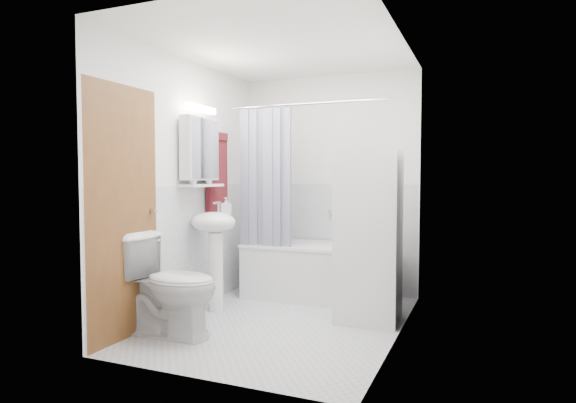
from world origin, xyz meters
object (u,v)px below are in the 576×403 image
at_px(bathtub, 317,268).
at_px(washer_dryer, 369,235).
at_px(sink, 214,238).
at_px(toilet, 169,285).

xyz_separation_m(bathtub, washer_dryer, (0.68, -0.56, 0.45)).
xyz_separation_m(sink, washer_dryer, (1.43, 0.27, 0.06)).
bearing_deg(bathtub, washer_dryer, -39.36).
bearing_deg(sink, bathtub, 47.72).
bearing_deg(sink, washer_dryer, 10.62).
height_order(bathtub, toilet, toilet).
bearing_deg(bathtub, sink, -132.28).
relative_size(washer_dryer, toilet, 1.84).
bearing_deg(toilet, washer_dryer, -54.77).
distance_m(sink, toilet, 0.81).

